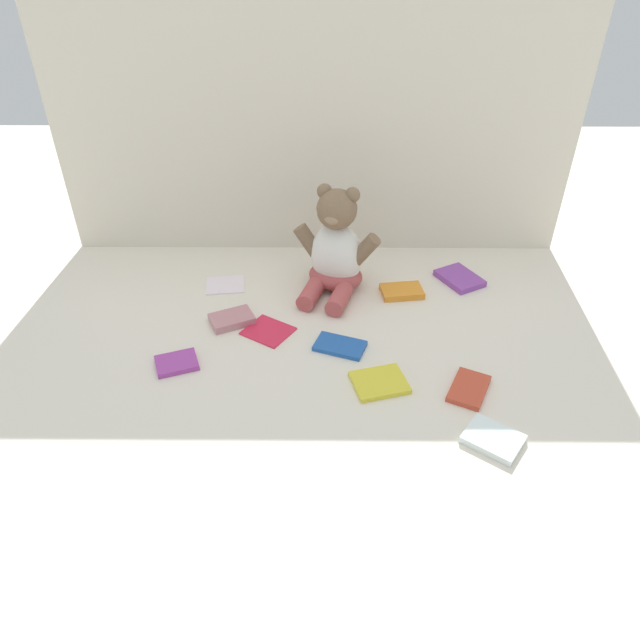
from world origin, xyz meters
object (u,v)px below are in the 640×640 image
object	(u,v)px
book_case_3	(469,389)
book_case_8	(177,363)
teddy_bear	(336,252)
book_case_4	(232,319)
book_case_0	(459,278)
book_case_6	(493,439)
book_case_9	(268,330)
book_case_2	(379,382)
book_case_1	(225,284)
book_case_7	(402,291)
book_case_5	(340,346)

from	to	relation	value
book_case_3	book_case_8	size ratio (longest dim) A/B	1.21
teddy_bear	book_case_8	xyz separation A→B (m)	(-0.36, -0.33, -0.10)
book_case_3	book_case_4	size ratio (longest dim) A/B	1.07
book_case_0	book_case_8	world-z (taller)	book_case_0
book_case_6	book_case_9	xyz separation A→B (m)	(-0.46, 0.35, -0.00)
book_case_2	book_case_4	bearing A→B (deg)	-138.43
book_case_1	book_case_3	bearing A→B (deg)	-132.36
book_case_2	book_case_3	size ratio (longest dim) A/B	1.03
book_case_6	book_case_9	distance (m)	0.58
book_case_0	book_case_7	world-z (taller)	same
book_case_6	book_case_7	size ratio (longest dim) A/B	0.96
book_case_1	book_case_6	distance (m)	0.82
book_case_3	book_case_8	world-z (taller)	same
book_case_4	book_case_9	distance (m)	0.10
book_case_6	book_case_8	distance (m)	0.70
book_case_1	book_case_4	xyz separation A→B (m)	(0.04, -0.17, 0.01)
book_case_6	book_case_3	bearing A→B (deg)	43.28
book_case_1	book_case_4	bearing A→B (deg)	-173.14
book_case_0	book_case_9	distance (m)	0.56
book_case_2	book_case_9	distance (m)	0.32
teddy_bear	book_case_9	size ratio (longest dim) A/B	2.66
book_case_4	book_case_8	size ratio (longest dim) A/B	1.13
book_case_5	book_case_7	xyz separation A→B (m)	(0.17, 0.23, 0.00)
book_case_6	book_case_7	xyz separation A→B (m)	(-0.12, 0.52, 0.00)
book_case_2	book_case_4	world-z (taller)	book_case_4
book_case_1	book_case_8	xyz separation A→B (m)	(-0.06, -0.34, 0.00)
book_case_5	book_case_0	bearing A→B (deg)	151.44
book_case_5	book_case_7	distance (m)	0.29
book_case_3	book_case_6	size ratio (longest dim) A/B	1.06
book_case_3	book_case_6	distance (m)	0.15
book_case_0	book_case_3	size ratio (longest dim) A/B	1.09
book_case_3	book_case_8	distance (m)	0.65
teddy_bear	book_case_0	world-z (taller)	teddy_bear
book_case_2	book_case_6	world-z (taller)	book_case_6
book_case_1	book_case_7	xyz separation A→B (m)	(0.48, -0.04, 0.00)
teddy_bear	book_case_4	distance (m)	0.32
book_case_5	book_case_6	world-z (taller)	book_case_6
book_case_0	book_case_2	xyz separation A→B (m)	(-0.25, -0.43, -0.00)
book_case_8	book_case_9	bearing A→B (deg)	102.63
book_case_2	book_case_4	distance (m)	0.42
book_case_0	book_case_9	size ratio (longest dim) A/B	1.12
teddy_bear	book_case_4	world-z (taller)	teddy_bear
book_case_1	book_case_7	world-z (taller)	book_case_7
teddy_bear	book_case_8	bearing A→B (deg)	-119.63
book_case_6	book_case_9	world-z (taller)	book_case_6
book_case_0	book_case_1	distance (m)	0.65
book_case_4	book_case_8	bearing A→B (deg)	-57.64
book_case_2	book_case_5	size ratio (longest dim) A/B	0.98
book_case_6	book_case_2	bearing A→B (deg)	88.24
book_case_4	book_case_5	world-z (taller)	book_case_4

